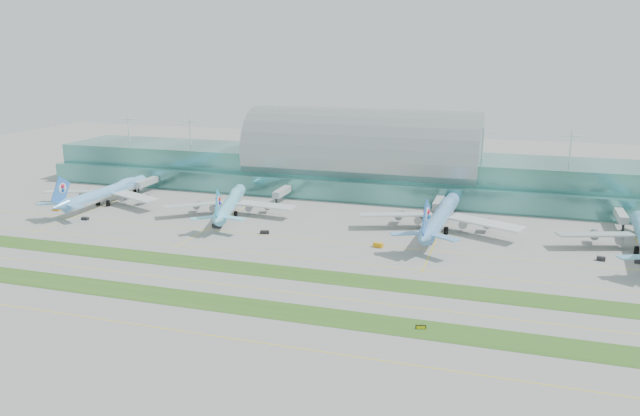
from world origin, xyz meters
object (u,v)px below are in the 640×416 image
(taxiway_sign_east, at_px, (421,327))
(airliner_c, at_px, (441,215))
(terminal, at_px, (362,165))
(airliner_a, at_px, (108,192))
(airliner_b, at_px, (231,202))

(taxiway_sign_east, bearing_deg, airliner_c, 78.60)
(terminal, height_order, taxiway_sign_east, terminal)
(terminal, height_order, airliner_c, terminal)
(airliner_a, relative_size, airliner_c, 0.93)
(airliner_b, xyz_separation_m, airliner_c, (93.03, 2.68, 0.75))
(airliner_c, bearing_deg, terminal, 131.04)
(terminal, bearing_deg, airliner_a, -150.33)
(terminal, xyz_separation_m, airliner_a, (-110.43, -62.92, -8.17))
(airliner_c, bearing_deg, airliner_a, -176.44)
(airliner_a, height_order, airliner_c, airliner_c)
(airliner_a, distance_m, taxiway_sign_east, 189.47)
(airliner_b, relative_size, taxiway_sign_east, 23.78)
(airliner_c, bearing_deg, taxiway_sign_east, -83.35)
(airliner_b, relative_size, airliner_c, 0.87)
(airliner_b, bearing_deg, terminal, 39.10)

